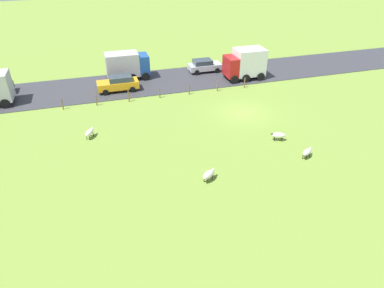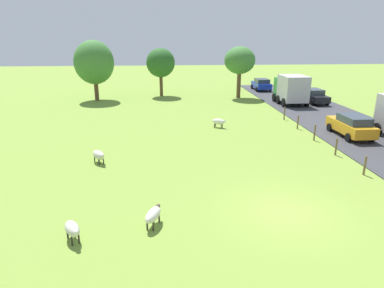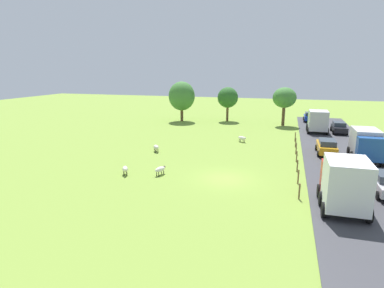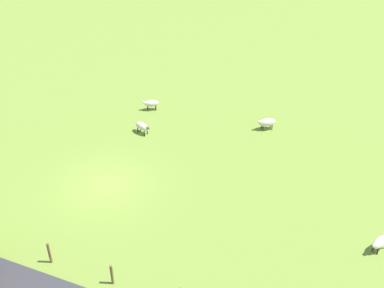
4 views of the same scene
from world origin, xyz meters
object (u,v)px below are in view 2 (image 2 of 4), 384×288
(sheep_1, at_px, (72,229))
(car_3, at_px, (314,96))
(sheep_0, at_px, (219,122))
(truck_1, at_px, (291,89))
(tree_1, at_px, (240,61))
(sheep_2, at_px, (99,155))
(sheep_3, at_px, (153,215))
(tree_0, at_px, (161,63))
(car_2, at_px, (261,84))
(tree_2, at_px, (94,63))
(car_0, at_px, (351,125))

(sheep_1, distance_m, car_3, 33.42)
(sheep_0, height_order, truck_1, truck_1)
(tree_1, bearing_deg, sheep_0, -108.40)
(sheep_2, distance_m, sheep_3, 8.27)
(tree_0, relative_size, truck_1, 1.30)
(sheep_3, bearing_deg, car_2, 67.78)
(truck_1, height_order, car_2, truck_1)
(tree_1, xyz_separation_m, car_2, (4.52, 5.57, -3.68))
(tree_2, xyz_separation_m, car_2, (22.10, 6.01, -3.59))
(sheep_2, distance_m, car_2, 33.04)
(sheep_1, bearing_deg, car_2, 64.23)
(sheep_1, distance_m, sheep_2, 8.32)
(sheep_1, height_order, sheep_2, sheep_2)
(sheep_1, height_order, tree_1, tree_1)
(tree_1, relative_size, truck_1, 1.35)
(tree_0, distance_m, tree_2, 8.22)
(sheep_0, xyz_separation_m, car_3, (12.78, 9.98, 0.36))
(tree_2, bearing_deg, sheep_1, -81.10)
(tree_2, relative_size, car_0, 1.58)
(tree_0, xyz_separation_m, tree_1, (9.77, -2.10, 0.37))
(car_3, bearing_deg, car_2, 109.30)
(sheep_0, relative_size, sheep_3, 0.95)
(sheep_1, distance_m, car_2, 40.03)
(truck_1, bearing_deg, car_0, -89.91)
(truck_1, distance_m, car_3, 3.24)
(car_0, bearing_deg, tree_0, 126.33)
(sheep_2, bearing_deg, sheep_1, -86.31)
(sheep_0, bearing_deg, car_2, 65.00)
(sheep_3, relative_size, tree_0, 0.21)
(sheep_0, height_order, car_3, car_3)
(truck_1, relative_size, car_0, 1.04)
(tree_2, bearing_deg, sheep_3, -75.21)
(tree_1, relative_size, car_2, 1.53)
(sheep_0, height_order, tree_0, tree_0)
(sheep_2, bearing_deg, truck_1, 43.17)
(sheep_0, bearing_deg, car_3, 37.96)
(sheep_3, bearing_deg, tree_2, 104.79)
(sheep_1, relative_size, car_0, 0.26)
(sheep_3, relative_size, tree_2, 0.18)
(tree_0, bearing_deg, truck_1, -25.54)
(tree_2, relative_size, car_3, 1.59)
(car_2, xyz_separation_m, car_3, (3.49, -9.96, -0.03))
(tree_2, bearing_deg, tree_1, 1.45)
(car_0, distance_m, car_2, 23.52)
(tree_1, height_order, car_0, tree_1)
(sheep_0, relative_size, car_0, 0.27)
(car_0, height_order, car_2, car_0)
(tree_2, height_order, truck_1, tree_2)
(truck_1, bearing_deg, tree_1, 135.08)
(tree_1, bearing_deg, tree_0, 167.89)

